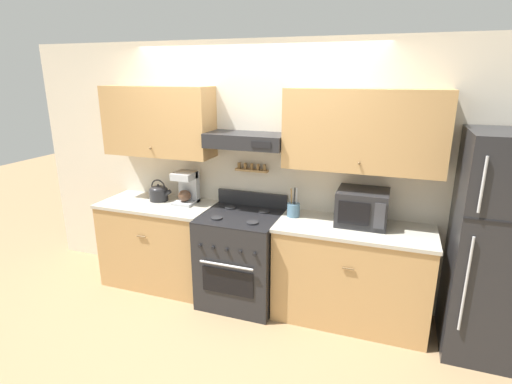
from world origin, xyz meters
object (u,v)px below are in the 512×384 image
stove_range (241,258)px  utensil_crock (293,209)px  tea_kettle (159,193)px  microwave (362,207)px  refrigerator (501,248)px  coffee_maker (187,187)px

stove_range → utensil_crock: bearing=15.0°
tea_kettle → utensil_crock: (1.48, 0.00, -0.02)m
tea_kettle → microwave: bearing=0.5°
refrigerator → tea_kettle: 3.21m
coffee_maker → utensil_crock: size_ratio=1.19×
stove_range → utensil_crock: utensil_crock is taller
stove_range → microwave: microwave is taller
microwave → utensil_crock: size_ratio=1.57×
microwave → coffee_maker: bearing=179.5°
coffee_maker → microwave: (1.79, -0.01, -0.01)m
stove_range → utensil_crock: (0.49, 0.13, 0.53)m
tea_kettle → utensil_crock: 1.48m
refrigerator → microwave: (-1.09, 0.15, 0.17)m
utensil_crock → coffee_maker: bearing=178.4°
refrigerator → tea_kettle: (-3.20, 0.14, 0.09)m
microwave → refrigerator: bearing=-8.0°
coffee_maker → microwave: coffee_maker is taller
stove_range → refrigerator: bearing=-0.1°
utensil_crock → refrigerator: bearing=-4.5°
refrigerator → microwave: bearing=172.0°
coffee_maker → utensil_crock: coffee_maker is taller
microwave → utensil_crock: (-0.63, -0.02, -0.09)m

